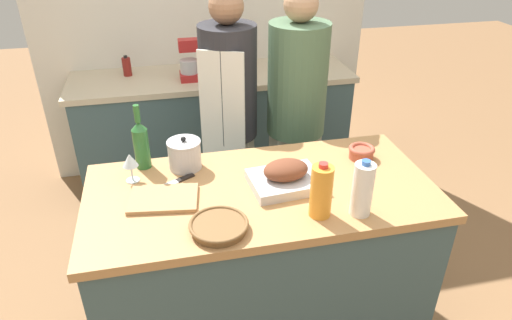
{
  "coord_description": "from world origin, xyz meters",
  "views": [
    {
      "loc": [
        -0.38,
        -1.61,
        2.02
      ],
      "look_at": [
        0.0,
        0.11,
        1.0
      ],
      "focal_mm": 32.0,
      "sensor_mm": 36.0,
      "label": 1
    }
  ],
  "objects_px": {
    "roasting_pan": "(286,177)",
    "wine_glass_left": "(130,161)",
    "milk_jug": "(363,189)",
    "stand_mixer": "(192,63)",
    "condiment_bottle_extra": "(127,67)",
    "stock_pot": "(185,154)",
    "knife_chef": "(174,183)",
    "mixing_bowl": "(362,152)",
    "person_cook_aproned": "(229,116)",
    "juice_jug": "(321,191)",
    "wine_bottle_green": "(141,143)",
    "cutting_board": "(164,198)",
    "person_cook_guest": "(296,114)",
    "condiment_bottle_short": "(247,57)",
    "wicker_basket": "(219,226)",
    "condiment_bottle_tall": "(291,60)"
  },
  "relations": [
    {
      "from": "roasting_pan",
      "to": "wine_glass_left",
      "type": "height_order",
      "value": "wine_glass_left"
    },
    {
      "from": "milk_jug",
      "to": "stand_mixer",
      "type": "xyz_separation_m",
      "value": [
        -0.49,
        1.76,
        -0.02
      ]
    },
    {
      "from": "condiment_bottle_extra",
      "to": "stock_pot",
      "type": "bearing_deg",
      "value": -78.4
    },
    {
      "from": "roasting_pan",
      "to": "knife_chef",
      "type": "relative_size",
      "value": 1.51
    },
    {
      "from": "knife_chef",
      "to": "stand_mixer",
      "type": "distance_m",
      "value": 1.4
    },
    {
      "from": "mixing_bowl",
      "to": "person_cook_aproned",
      "type": "relative_size",
      "value": 0.08
    },
    {
      "from": "juice_jug",
      "to": "wine_bottle_green",
      "type": "relative_size",
      "value": 0.76
    },
    {
      "from": "cutting_board",
      "to": "stock_pot",
      "type": "relative_size",
      "value": 1.9
    },
    {
      "from": "wine_bottle_green",
      "to": "person_cook_guest",
      "type": "xyz_separation_m",
      "value": [
        0.89,
        0.49,
        -0.15
      ]
    },
    {
      "from": "juice_jug",
      "to": "condiment_bottle_short",
      "type": "xyz_separation_m",
      "value": [
        0.09,
        1.89,
        -0.04
      ]
    },
    {
      "from": "roasting_pan",
      "to": "wine_glass_left",
      "type": "bearing_deg",
      "value": 163.69
    },
    {
      "from": "cutting_board",
      "to": "milk_jug",
      "type": "xyz_separation_m",
      "value": [
        0.76,
        -0.26,
        0.1
      ]
    },
    {
      "from": "wicker_basket",
      "to": "mixing_bowl",
      "type": "height_order",
      "value": "mixing_bowl"
    },
    {
      "from": "roasting_pan",
      "to": "cutting_board",
      "type": "relative_size",
      "value": 1.06
    },
    {
      "from": "roasting_pan",
      "to": "stock_pot",
      "type": "height_order",
      "value": "stock_pot"
    },
    {
      "from": "condiment_bottle_short",
      "to": "person_cook_guest",
      "type": "relative_size",
      "value": 0.12
    },
    {
      "from": "stand_mixer",
      "to": "person_cook_guest",
      "type": "distance_m",
      "value": 0.91
    },
    {
      "from": "mixing_bowl",
      "to": "condiment_bottle_extra",
      "type": "xyz_separation_m",
      "value": [
        -1.13,
        1.54,
        0.01
      ]
    },
    {
      "from": "juice_jug",
      "to": "person_cook_guest",
      "type": "relative_size",
      "value": 0.15
    },
    {
      "from": "wicker_basket",
      "to": "knife_chef",
      "type": "relative_size",
      "value": 1.06
    },
    {
      "from": "wicker_basket",
      "to": "person_cook_aproned",
      "type": "distance_m",
      "value": 1.1
    },
    {
      "from": "cutting_board",
      "to": "condiment_bottle_short",
      "type": "distance_m",
      "value": 1.79
    },
    {
      "from": "person_cook_aproned",
      "to": "person_cook_guest",
      "type": "bearing_deg",
      "value": 17.48
    },
    {
      "from": "wine_glass_left",
      "to": "stand_mixer",
      "type": "relative_size",
      "value": 0.47
    },
    {
      "from": "mixing_bowl",
      "to": "wine_glass_left",
      "type": "distance_m",
      "value": 1.08
    },
    {
      "from": "juice_jug",
      "to": "person_cook_aproned",
      "type": "bearing_deg",
      "value": 99.84
    },
    {
      "from": "knife_chef",
      "to": "condiment_bottle_tall",
      "type": "height_order",
      "value": "condiment_bottle_tall"
    },
    {
      "from": "condiment_bottle_short",
      "to": "wicker_basket",
      "type": "bearing_deg",
      "value": -104.58
    },
    {
      "from": "condiment_bottle_tall",
      "to": "person_cook_guest",
      "type": "bearing_deg",
      "value": -103.71
    },
    {
      "from": "knife_chef",
      "to": "condiment_bottle_short",
      "type": "distance_m",
      "value": 1.66
    },
    {
      "from": "wine_glass_left",
      "to": "person_cook_guest",
      "type": "height_order",
      "value": "person_cook_guest"
    },
    {
      "from": "stand_mixer",
      "to": "person_cook_guest",
      "type": "bearing_deg",
      "value": -53.06
    },
    {
      "from": "condiment_bottle_tall",
      "to": "wicker_basket",
      "type": "bearing_deg",
      "value": -114.13
    },
    {
      "from": "stand_mixer",
      "to": "mixing_bowl",
      "type": "bearing_deg",
      "value": -63.42
    },
    {
      "from": "mixing_bowl",
      "to": "wine_bottle_green",
      "type": "xyz_separation_m",
      "value": [
        -1.03,
        0.14,
        0.09
      ]
    },
    {
      "from": "roasting_pan",
      "to": "stock_pot",
      "type": "relative_size",
      "value": 2.02
    },
    {
      "from": "wicker_basket",
      "to": "stand_mixer",
      "type": "height_order",
      "value": "stand_mixer"
    },
    {
      "from": "wicker_basket",
      "to": "person_cook_guest",
      "type": "height_order",
      "value": "person_cook_guest"
    },
    {
      "from": "juice_jug",
      "to": "condiment_bottle_short",
      "type": "bearing_deg",
      "value": 87.28
    },
    {
      "from": "stock_pot",
      "to": "condiment_bottle_tall",
      "type": "distance_m",
      "value": 1.57
    },
    {
      "from": "condiment_bottle_tall",
      "to": "condiment_bottle_extra",
      "type": "relative_size",
      "value": 1.18
    },
    {
      "from": "milk_jug",
      "to": "stand_mixer",
      "type": "relative_size",
      "value": 0.84
    },
    {
      "from": "condiment_bottle_tall",
      "to": "wine_glass_left",
      "type": "bearing_deg",
      "value": -129.6
    },
    {
      "from": "knife_chef",
      "to": "condiment_bottle_short",
      "type": "relative_size",
      "value": 1.07
    },
    {
      "from": "stock_pot",
      "to": "wine_bottle_green",
      "type": "xyz_separation_m",
      "value": [
        -0.19,
        0.05,
        0.05
      ]
    },
    {
      "from": "wicker_basket",
      "to": "juice_jug",
      "type": "bearing_deg",
      "value": 1.95
    },
    {
      "from": "milk_jug",
      "to": "wine_bottle_green",
      "type": "relative_size",
      "value": 0.78
    },
    {
      "from": "knife_chef",
      "to": "person_cook_aproned",
      "type": "height_order",
      "value": "person_cook_aproned"
    },
    {
      "from": "condiment_bottle_tall",
      "to": "milk_jug",
      "type": "bearing_deg",
      "value": -97.53
    },
    {
      "from": "wicker_basket",
      "to": "cutting_board",
      "type": "bearing_deg",
      "value": 128.29
    }
  ]
}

